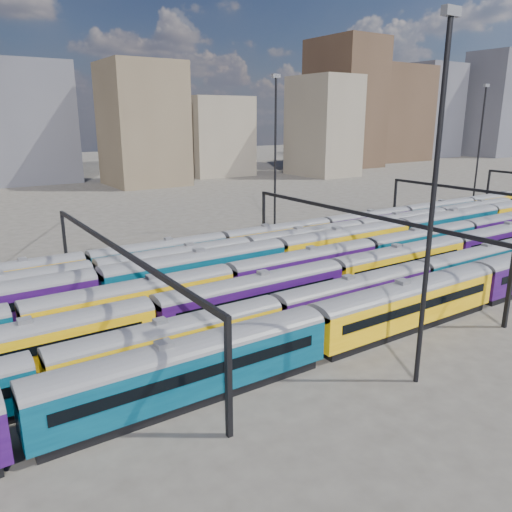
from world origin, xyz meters
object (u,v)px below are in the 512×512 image
rake_1 (275,312)px  mast_2 (434,195)px  rake_2 (334,274)px  rake_0 (479,279)px

rake_1 → mast_2: (4.35, -12.00, 11.45)m
mast_2 → rake_2: bearing=67.2°
rake_1 → rake_2: size_ratio=0.94×
rake_2 → mast_2: 21.62m
rake_0 → mast_2: 22.37m
rake_1 → rake_2: rake_2 is taller
rake_2 → mast_2: (-7.16, -17.00, 11.27)m
rake_2 → rake_0: bearing=-42.4°
rake_2 → mast_2: bearing=-112.8°
rake_1 → mast_2: bearing=-70.1°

